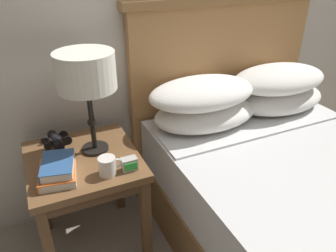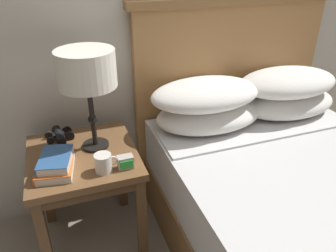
% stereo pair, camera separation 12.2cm
% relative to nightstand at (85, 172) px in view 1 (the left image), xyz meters
% --- Properties ---
extents(nightstand, '(0.51, 0.54, 0.58)m').
position_rel_nightstand_xyz_m(nightstand, '(0.00, 0.00, 0.00)').
color(nightstand, brown).
rests_on(nightstand, ground_plane).
extents(bed, '(1.25, 1.79, 1.22)m').
position_rel_nightstand_xyz_m(bed, '(0.94, -0.47, -0.14)').
color(bed, brown).
rests_on(bed, ground_plane).
extents(table_lamp, '(0.26, 0.26, 0.49)m').
position_rel_nightstand_xyz_m(table_lamp, '(0.07, 0.04, 0.47)').
color(table_lamp, black).
rests_on(table_lamp, nightstand).
extents(book_on_nightstand, '(0.18, 0.23, 0.04)m').
position_rel_nightstand_xyz_m(book_on_nightstand, '(-0.13, -0.11, 0.10)').
color(book_on_nightstand, silver).
rests_on(book_on_nightstand, nightstand).
extents(book_stacked_on_top, '(0.17, 0.22, 0.04)m').
position_rel_nightstand_xyz_m(book_stacked_on_top, '(-0.12, -0.10, 0.14)').
color(book_stacked_on_top, silver).
rests_on(book_stacked_on_top, book_on_nightstand).
extents(binoculars_pair, '(0.15, 0.16, 0.05)m').
position_rel_nightstand_xyz_m(binoculars_pair, '(-0.09, 0.17, 0.11)').
color(binoculars_pair, black).
rests_on(binoculars_pair, nightstand).
extents(coffee_mug, '(0.10, 0.08, 0.08)m').
position_rel_nightstand_xyz_m(coffee_mug, '(0.08, -0.18, 0.13)').
color(coffee_mug, silver).
rests_on(coffee_mug, nightstand).
extents(alarm_clock, '(0.07, 0.05, 0.06)m').
position_rel_nightstand_xyz_m(alarm_clock, '(0.17, -0.18, 0.11)').
color(alarm_clock, '#B7B2A8').
rests_on(alarm_clock, nightstand).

